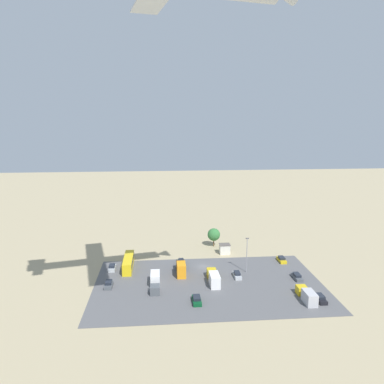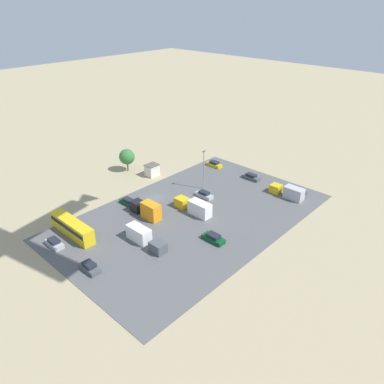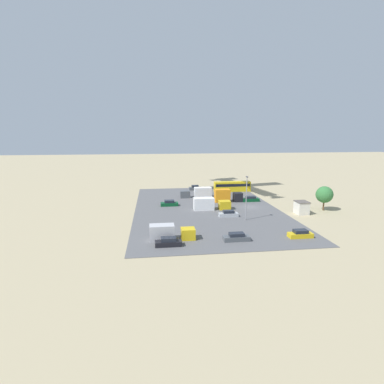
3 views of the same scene
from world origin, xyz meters
TOP-DOWN VIEW (x-y plane):
  - ground_plane at (0.00, 0.00)m, footprint 400.00×400.00m
  - parking_lot_surface at (0.00, 11.67)m, footprint 57.70×35.80m
  - shed_building at (-7.85, -10.02)m, footprint 3.34×2.89m
  - bus at (21.12, -0.76)m, footprint 2.50×11.91m
  - parked_car_0 at (25.07, 11.01)m, footprint 1.87×4.08m
  - parked_car_1 at (-24.49, 22.54)m, footprint 1.74×4.57m
  - parked_car_2 at (-23.53, 10.32)m, footprint 1.74×4.74m
  - parked_car_3 at (6.18, -2.12)m, footprint 1.71×4.74m
  - parked_car_4 at (-23.38, -1.87)m, footprint 1.81×4.43m
  - parked_car_5 at (3.97, 20.82)m, footprint 1.92×4.58m
  - parked_car_6 at (25.57, 0.06)m, footprint 1.86×4.11m
  - parked_car_7 at (-8.09, 7.88)m, footprint 1.71×4.39m
  - parked_truck_0 at (-1.36, 11.01)m, footprint 2.39×9.25m
  - parked_truck_1 at (6.63, 4.68)m, footprint 2.33×7.73m
  - parked_truck_2 at (13.52, 11.77)m, footprint 2.31×9.33m
  - parked_truck_3 at (-21.51, 22.21)m, footprint 2.36×8.19m
  - tree_near_shed at (-5.42, -17.08)m, footprint 4.13×4.13m
  - light_pole_lot_centre at (-11.30, 4.81)m, footprint 0.90×0.28m

SIDE VIEW (x-z plane):
  - ground_plane at x=0.00m, z-range 0.00..0.00m
  - parking_lot_surface at x=0.00m, z-range 0.00..0.08m
  - parked_car_2 at x=-23.53m, z-range -0.04..1.41m
  - parked_car_4 at x=-23.38m, z-range -0.04..1.41m
  - parked_car_7 at x=-8.09m, z-range -0.04..1.42m
  - parked_car_3 at x=6.18m, z-range -0.04..1.44m
  - parked_car_1 at x=-24.49m, z-range -0.04..1.45m
  - parked_car_5 at x=3.97m, z-range -0.05..1.46m
  - parked_car_6 at x=25.57m, z-range -0.05..1.46m
  - parked_car_0 at x=25.07m, z-range -0.05..1.55m
  - parked_truck_3 at x=-21.51m, z-range -0.04..2.79m
  - parked_truck_2 at x=13.52m, z-range -0.04..2.90m
  - parked_truck_0 at x=-1.36m, z-range -0.05..3.02m
  - shed_building at x=-7.85m, z-range 0.01..3.08m
  - parked_truck_1 at x=6.63m, z-range -0.07..3.50m
  - bus at x=21.12m, z-range 0.21..3.44m
  - tree_near_shed at x=-5.42m, z-range 0.97..7.07m
  - light_pole_lot_centre at x=-11.30m, z-range 0.52..10.28m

